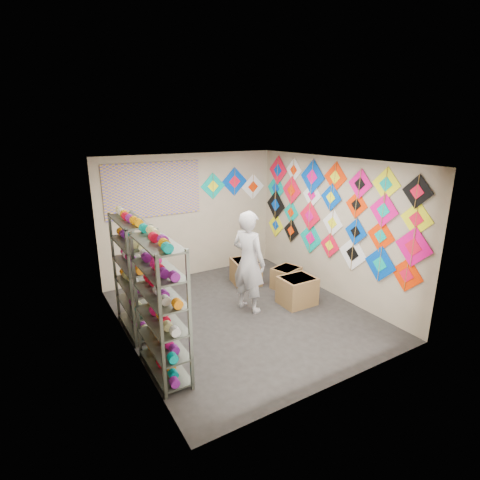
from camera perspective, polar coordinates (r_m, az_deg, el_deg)
ground at (r=6.86m, az=0.57°, el=-11.21°), size 4.50×4.50×0.00m
room_walls at (r=6.26m, az=0.61°, el=2.20°), size 4.50×4.50×4.50m
shelf_rack_front at (r=5.07m, az=-11.93°, el=-10.24°), size 0.40×1.10×1.90m
shelf_rack_back at (r=6.22m, az=-15.88°, el=-5.32°), size 0.40×1.10×1.90m
string_spools at (r=5.60m, az=-14.18°, el=-6.65°), size 0.12×2.36×0.12m
kite_wall_display at (r=7.49m, az=13.46°, el=4.19°), size 0.05×4.31×1.98m
back_wall_kites at (r=8.63m, az=-0.91°, el=8.44°), size 1.65×0.02×0.79m
poster at (r=7.86m, az=-13.03°, el=7.46°), size 2.00×0.01×1.10m
shopkeeper at (r=6.66m, az=1.33°, el=-3.33°), size 0.96×0.88×1.86m
carton_a at (r=7.20m, az=8.70°, el=-7.64°), size 0.64×0.54×0.53m
carton_b at (r=7.87m, az=7.04°, el=-5.73°), size 0.64×0.58×0.44m
carton_c at (r=8.02m, az=0.88°, el=-4.85°), size 0.65×0.69×0.52m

